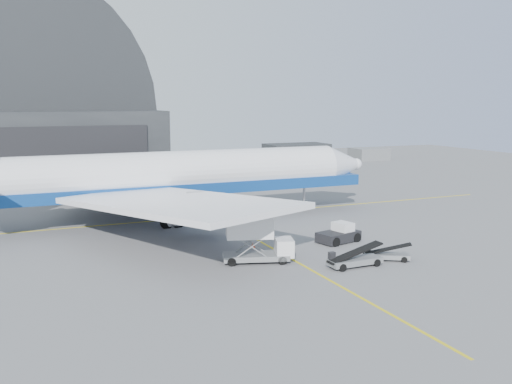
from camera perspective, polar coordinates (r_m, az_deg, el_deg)
name	(u,v)px	position (r m, az deg, el deg)	size (l,w,h in m)	color
ground	(289,257)	(50.84, 3.28, -6.55)	(200.00, 200.00, 0.00)	#565659
taxi_lines	(236,228)	(62.07, -1.97, -3.65)	(80.00, 42.12, 0.02)	gold
hangar	(9,125)	(108.76, -23.45, 6.17)	(50.00, 28.30, 28.00)	black
distant_bldg_a	(296,161)	(131.08, 4.07, 3.09)	(14.00, 8.00, 4.00)	black
distant_bldg_b	(369,160)	(136.39, 11.21, 3.17)	(8.00, 6.00, 2.80)	slate
airliner	(163,177)	(65.34, -9.29, 1.53)	(53.19, 51.58, 18.67)	white
catering_truck	(255,239)	(48.78, -0.06, -4.68)	(6.37, 3.87, 4.11)	slate
pushback_tug	(339,235)	(56.65, 8.32, -4.24)	(4.64, 3.37, 1.94)	black
belt_loader_a	(354,260)	(48.58, 9.79, -6.70)	(4.99, 1.85, 1.89)	slate
belt_loader_b	(386,255)	(51.07, 12.90, -6.14)	(3.99, 3.00, 1.56)	slate
traffic_cone	(253,245)	(54.03, -0.32, -5.32)	(0.36, 0.36, 0.53)	#FA3207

